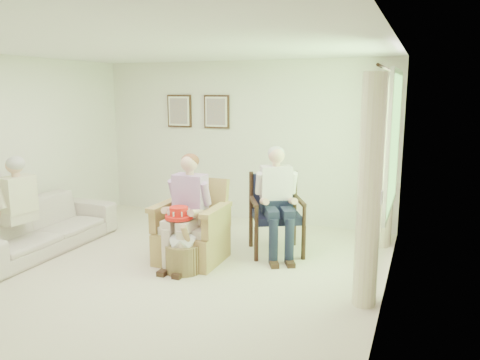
{
  "coord_description": "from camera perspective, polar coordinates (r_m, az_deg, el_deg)",
  "views": [
    {
      "loc": [
        2.81,
        -4.39,
        2.13
      ],
      "look_at": [
        0.72,
        0.83,
        1.05
      ],
      "focal_mm": 35.0,
      "sensor_mm": 36.0,
      "label": 1
    }
  ],
  "objects": [
    {
      "name": "curtain_left",
      "position": [
        4.74,
        15.51,
        -1.46
      ],
      "size": [
        0.34,
        0.34,
        2.3
      ],
      "primitive_type": "cylinder",
      "color": "beige",
      "rests_on": "ground"
    },
    {
      "name": "wood_armchair",
      "position": [
        6.25,
        4.73,
        -3.7
      ],
      "size": [
        0.66,
        0.62,
        1.02
      ],
      "rotation": [
        0.0,
        0.0,
        0.48
      ],
      "color": "black",
      "rests_on": "ground"
    },
    {
      "name": "hatbox",
      "position": [
        5.65,
        -6.93,
        -8.62
      ],
      "size": [
        0.55,
        0.55,
        0.64
      ],
      "color": "tan",
      "rests_on": "ground"
    },
    {
      "name": "person_dark",
      "position": [
        6.03,
        4.29,
        -1.65
      ],
      "size": [
        0.4,
        0.63,
        1.39
      ],
      "rotation": [
        0.0,
        0.0,
        0.48
      ],
      "color": "#181E34",
      "rests_on": "ground"
    },
    {
      "name": "framed_print_right",
      "position": [
        7.82,
        -2.89,
        8.31
      ],
      "size": [
        0.45,
        0.05,
        0.55
      ],
      "color": "#382114",
      "rests_on": "back_wall"
    },
    {
      "name": "person_sofa",
      "position": [
        6.52,
        -25.94,
        -2.45
      ],
      "size": [
        0.42,
        0.63,
        1.3
      ],
      "rotation": [
        0.0,
        0.0,
        -1.66
      ],
      "color": "beige",
      "rests_on": "ground"
    },
    {
      "name": "ceiling",
      "position": [
        5.23,
        -11.22,
        15.84
      ],
      "size": [
        5.0,
        5.5,
        0.02
      ],
      "primitive_type": "cube",
      "color": "white",
      "rests_on": "back_wall"
    },
    {
      "name": "right_wall",
      "position": [
        4.48,
        17.44,
        -0.3
      ],
      "size": [
        0.04,
        5.5,
        2.6
      ],
      "primitive_type": "cube",
      "color": "silver",
      "rests_on": "ground"
    },
    {
      "name": "back_wall",
      "position": [
        7.72,
        0.32,
        4.71
      ],
      "size": [
        5.0,
        0.04,
        2.6
      ],
      "primitive_type": "cube",
      "color": "silver",
      "rests_on": "ground"
    },
    {
      "name": "wicker_armchair",
      "position": [
        5.98,
        -5.79,
        -6.73
      ],
      "size": [
        0.8,
        0.8,
        1.02
      ],
      "rotation": [
        0.0,
        0.0,
        0.01
      ],
      "color": "tan",
      "rests_on": "ground"
    },
    {
      "name": "sofa",
      "position": [
        6.86,
        -23.39,
        -5.25
      ],
      "size": [
        2.26,
        0.88,
        0.66
      ],
      "primitive_type": "imported",
      "rotation": [
        0.0,
        0.0,
        1.57
      ],
      "color": "beige",
      "rests_on": "ground"
    },
    {
      "name": "framed_print_left",
      "position": [
        8.14,
        -7.42,
        8.33
      ],
      "size": [
        0.45,
        0.05,
        0.55
      ],
      "color": "#382114",
      "rests_on": "back_wall"
    },
    {
      "name": "window",
      "position": [
        5.62,
        18.24,
        4.78
      ],
      "size": [
        0.13,
        2.5,
        1.63
      ],
      "color": "#2D6B23",
      "rests_on": "right_wall"
    },
    {
      "name": "red_hat",
      "position": [
        5.59,
        -7.47,
        -4.13
      ],
      "size": [
        0.33,
        0.33,
        0.14
      ],
      "color": "red",
      "rests_on": "person_wicker"
    },
    {
      "name": "person_wicker",
      "position": [
        5.74,
        -6.51,
        -2.75
      ],
      "size": [
        0.4,
        0.62,
        1.34
      ],
      "rotation": [
        0.0,
        0.0,
        0.01
      ],
      "color": "beige",
      "rests_on": "ground"
    },
    {
      "name": "curtain_right",
      "position": [
        6.66,
        17.44,
        1.92
      ],
      "size": [
        0.34,
        0.34,
        2.3
      ],
      "primitive_type": "cylinder",
      "color": "beige",
      "rests_on": "ground"
    },
    {
      "name": "floor",
      "position": [
        5.63,
        -10.23,
        -11.53
      ],
      "size": [
        5.5,
        5.5,
        0.0
      ],
      "primitive_type": "plane",
      "color": "beige",
      "rests_on": "ground"
    }
  ]
}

